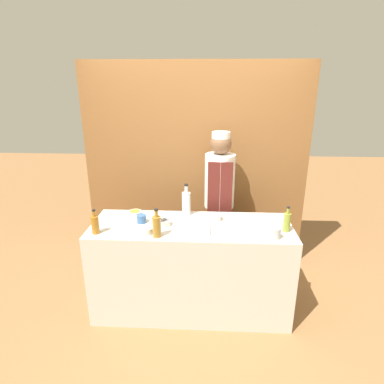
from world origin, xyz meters
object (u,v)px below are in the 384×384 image
sauce_bowl_yellow (135,213)px  bottle_oil (287,222)px  sauce_bowl_orange (163,222)px  chef_center (219,200)px  sauce_bowl_green (215,217)px  bottle_amber (95,224)px  bottle_clear (186,203)px  cup_blue (142,219)px  bottle_vinegar (157,226)px  cup_steel (275,233)px  cutting_board (192,229)px  sauce_bowl_white (146,230)px

sauce_bowl_yellow → bottle_oil: bottle_oil is taller
sauce_bowl_orange → chef_center: chef_center is taller
sauce_bowl_green → sauce_bowl_orange: bearing=-163.5°
sauce_bowl_green → bottle_amber: bearing=-162.0°
bottle_clear → cup_blue: bearing=-152.1°
sauce_bowl_yellow → bottle_vinegar: bottle_vinegar is taller
sauce_bowl_yellow → bottle_amber: bearing=-122.7°
sauce_bowl_green → cup_steel: bearing=-34.6°
chef_center → bottle_oil: bearing=-50.3°
sauce_bowl_green → sauce_bowl_yellow: (-0.79, 0.06, -0.00)m
sauce_bowl_yellow → cutting_board: bearing=-26.5°
sauce_bowl_orange → bottle_clear: bearing=52.2°
sauce_bowl_green → sauce_bowl_orange: size_ratio=0.86×
cutting_board → cup_steel: (0.72, -0.12, 0.04)m
cup_steel → chef_center: 0.95m
bottle_oil → cup_blue: (-1.33, 0.11, -0.05)m
bottle_oil → sauce_bowl_green: bearing=161.5°
bottle_clear → chef_center: 0.51m
bottle_amber → cup_blue: bearing=34.1°
sauce_bowl_yellow → cup_steel: size_ratio=1.36×
sauce_bowl_orange → bottle_clear: bottle_clear is taller
sauce_bowl_yellow → cup_blue: 0.19m
cup_blue → chef_center: size_ratio=0.05×
chef_center → bottle_vinegar: bearing=-122.9°
sauce_bowl_green → cup_steel: cup_steel is taller
sauce_bowl_orange → chef_center: bearing=49.3°
sauce_bowl_green → bottle_oil: 0.67m
bottle_oil → bottle_vinegar: (-1.14, -0.17, 0.01)m
bottle_vinegar → cup_steel: 1.01m
sauce_bowl_yellow → cutting_board: (0.58, -0.29, -0.02)m
sauce_bowl_orange → bottle_clear: (0.20, 0.26, 0.10)m
sauce_bowl_yellow → bottle_vinegar: size_ratio=0.50×
cup_blue → bottle_oil: bearing=-4.8°
sauce_bowl_green → bottle_oil: bottle_oil is taller
sauce_bowl_orange → bottle_amber: bearing=-160.7°
sauce_bowl_orange → sauce_bowl_white: bearing=-125.3°
sauce_bowl_green → bottle_vinegar: bearing=-143.1°
sauce_bowl_yellow → sauce_bowl_green: bearing=-4.5°
bottle_vinegar → bottle_amber: 0.55m
sauce_bowl_orange → cutting_board: sauce_bowl_orange is taller
sauce_bowl_white → bottle_vinegar: (0.11, -0.06, 0.07)m
sauce_bowl_orange → sauce_bowl_yellow: sauce_bowl_orange is taller
bottle_oil → bottle_amber: 1.69m
cutting_board → chef_center: size_ratio=0.19×
sauce_bowl_orange → chef_center: size_ratio=0.09×
sauce_bowl_white → bottle_clear: bearing=53.2°
bottle_oil → cup_steel: (-0.13, -0.14, -0.04)m
bottle_clear → bottle_amber: (-0.77, -0.46, -0.04)m
cup_steel → chef_center: size_ratio=0.06×
bottle_amber → sauce_bowl_yellow: bearing=57.3°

